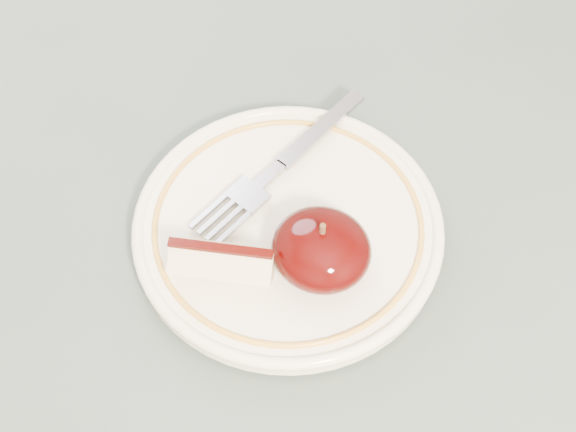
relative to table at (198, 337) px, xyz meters
The scene contains 5 objects.
table is the anchor object (origin of this frame).
plate 0.13m from the table, 56.92° to the left, with size 0.22×0.22×0.02m.
apple_half 0.16m from the table, 31.03° to the left, with size 0.07×0.06×0.05m.
apple_wedge 0.12m from the table, 24.75° to the left, with size 0.08×0.05×0.03m.
fork 0.16m from the table, 81.56° to the left, with size 0.06×0.18×0.00m.
Camera 1 is at (0.20, -0.21, 1.24)m, focal length 50.00 mm.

